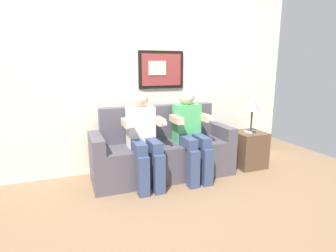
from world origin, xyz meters
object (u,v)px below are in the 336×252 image
Objects in this scene: side_table_right at (249,149)px; spare_remote_on_table at (248,132)px; person_on_left at (143,136)px; person_on_right at (191,131)px; table_lamp at (252,106)px; couch at (163,153)px.

spare_remote_on_table reaches higher than side_table_right.
person_on_left reaches higher than spare_remote_on_table.
table_lamp is at bearing 4.99° from person_on_right.
side_table_right is (1.55, 0.06, -0.36)m from person_on_left.
side_table_right is at bearing -143.63° from table_lamp.
side_table_right is 0.26m from spare_remote_on_table.
side_table_right is at bearing 2.27° from person_on_left.
table_lamp is 0.36m from spare_remote_on_table.
table_lamp is (0.98, 0.09, 0.25)m from person_on_right.
person_on_right is at bearing -175.01° from table_lamp.
person_on_left is 1.61m from table_lamp.
couch reaches higher than spare_remote_on_table.
person_on_left is (-0.30, -0.17, 0.29)m from couch.
couch is 3.91× the size of table_lamp.
table_lamp is 3.54× the size of spare_remote_on_table.
spare_remote_on_table is (1.21, -0.12, 0.20)m from couch.
couch is at bearing 176.37° from table_lamp.
spare_remote_on_table is (-0.07, -0.04, -0.35)m from table_lamp.
person_on_right is at bearing 0.04° from person_on_left.
spare_remote_on_table is (1.51, 0.05, -0.10)m from person_on_left.
spare_remote_on_table is at bearing 3.08° from person_on_right.
person_on_right is 8.54× the size of spare_remote_on_table.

